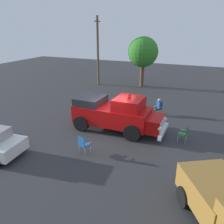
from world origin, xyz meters
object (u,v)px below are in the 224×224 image
object	(u,v)px
vintage_fire_truck	(115,113)
lawn_chair_spare	(83,144)
utility_pole	(98,50)
lawn_chair_near_truck	(159,107)
oak_tree_left	(143,52)
spectator_seated	(158,106)
lawn_chair_by_car	(185,133)

from	to	relation	value
vintage_fire_truck	lawn_chair_spare	bearing A→B (deg)	-7.23
vintage_fire_truck	utility_pole	distance (m)	12.97
lawn_chair_near_truck	oak_tree_left	size ratio (longest dim) A/B	0.19
lawn_chair_near_truck	utility_pole	xyz separation A→B (m)	(-6.85, -8.67, 3.32)
lawn_chair_near_truck	spectator_seated	xyz separation A→B (m)	(0.10, -0.09, 0.11)
lawn_chair_near_truck	oak_tree_left	distance (m)	9.48
lawn_chair_near_truck	lawn_chair_spare	bearing A→B (deg)	-18.44
lawn_chair_by_car	utility_pole	bearing A→B (deg)	-134.00
lawn_chair_by_car	utility_pole	world-z (taller)	utility_pole
lawn_chair_by_car	oak_tree_left	xyz separation A→B (m)	(-11.91, -6.16, 3.20)
vintage_fire_truck	lawn_chair_by_car	distance (m)	4.45
vintage_fire_truck	lawn_chair_by_car	world-z (taller)	vintage_fire_truck
vintage_fire_truck	spectator_seated	distance (m)	4.35
vintage_fire_truck	lawn_chair_near_truck	xyz separation A→B (m)	(-3.96, 2.03, -0.61)
vintage_fire_truck	lawn_chair_spare	distance (m)	3.51
lawn_chair_by_car	utility_pole	distance (m)	15.72
vintage_fire_truck	oak_tree_left	size ratio (longest dim) A/B	1.09
utility_pole	vintage_fire_truck	bearing A→B (deg)	31.58
vintage_fire_truck	lawn_chair_spare	world-z (taller)	vintage_fire_truck
spectator_seated	lawn_chair_by_car	bearing A→B (deg)	33.47
vintage_fire_truck	lawn_chair_by_car	size ratio (longest dim) A/B	5.84
lawn_chair_by_car	lawn_chair_spare	size ratio (longest dim) A/B	1.00
spectator_seated	oak_tree_left	size ratio (longest dim) A/B	0.24
lawn_chair_spare	spectator_seated	bearing A→B (deg)	161.96
oak_tree_left	lawn_chair_near_truck	bearing A→B (deg)	25.09
lawn_chair_near_truck	lawn_chair_by_car	bearing A→B (deg)	31.86
spectator_seated	lawn_chair_near_truck	bearing A→B (deg)	137.45
lawn_chair_spare	vintage_fire_truck	bearing A→B (deg)	172.77
lawn_chair_spare	spectator_seated	size ratio (longest dim) A/B	0.79
lawn_chair_near_truck	lawn_chair_by_car	distance (m)	4.51
lawn_chair_near_truck	oak_tree_left	world-z (taller)	oak_tree_left
lawn_chair_by_car	oak_tree_left	bearing A→B (deg)	-152.64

